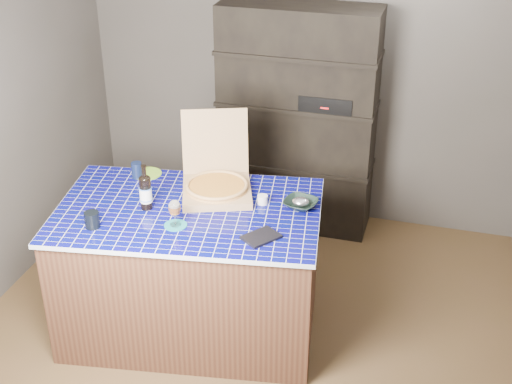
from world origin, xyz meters
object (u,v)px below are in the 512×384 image
(pizza_box, at_px, (217,184))
(wine_glass, at_px, (175,208))
(mead_bottle, at_px, (146,192))
(bowl, at_px, (301,204))
(kitchen_island, at_px, (191,269))
(dvd_case, at_px, (261,237))

(pizza_box, relative_size, wine_glass, 3.87)
(mead_bottle, xyz_separation_m, wine_glass, (0.25, -0.15, 0.00))
(pizza_box, relative_size, mead_bottle, 2.18)
(pizza_box, distance_m, bowl, 0.56)
(bowl, bearing_deg, pizza_box, 176.33)
(kitchen_island, distance_m, mead_bottle, 0.61)
(kitchen_island, height_order, pizza_box, pizza_box)
(pizza_box, distance_m, mead_bottle, 0.47)
(kitchen_island, height_order, dvd_case, dvd_case)
(dvd_case, relative_size, bowl, 1.01)
(kitchen_island, relative_size, pizza_box, 2.75)
(wine_glass, distance_m, bowl, 0.78)
(pizza_box, bearing_deg, wine_glass, -123.01)
(kitchen_island, distance_m, bowl, 0.83)
(bowl, bearing_deg, dvd_case, -108.37)
(pizza_box, distance_m, dvd_case, 0.61)
(mead_bottle, xyz_separation_m, dvd_case, (0.77, -0.14, -0.11))
(kitchen_island, xyz_separation_m, dvd_case, (0.52, -0.20, 0.45))
(mead_bottle, bearing_deg, bowl, 16.52)
(dvd_case, xyz_separation_m, bowl, (0.14, 0.41, 0.02))
(pizza_box, height_order, dvd_case, pizza_box)
(bowl, bearing_deg, wine_glass, -147.67)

